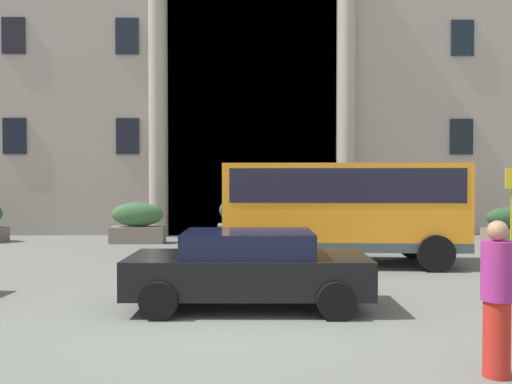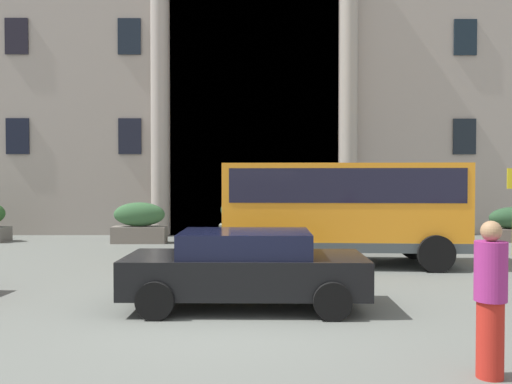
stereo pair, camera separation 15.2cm
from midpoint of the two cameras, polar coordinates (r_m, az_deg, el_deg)
name	(u,v)px [view 1 (the left image)]	position (r m, az deg, el deg)	size (l,w,h in m)	color
ground_plane	(232,321)	(9.10, -3.01, -13.36)	(80.00, 64.00, 0.12)	#5C5F59
office_building_facade	(241,39)	(27.12, -1.77, 15.76)	(33.49, 9.61, 17.99)	gray
orange_minibus	(342,204)	(14.52, 8.73, -1.26)	(6.26, 2.86, 2.65)	orange
bus_stop_sign	(512,201)	(17.71, 25.04, -0.90)	(0.44, 0.08, 2.57)	#9F961B
hedge_planter_far_west	(138,223)	(19.58, -12.52, -3.24)	(1.88, 0.75, 1.43)	slate
hedge_planter_east	(510,225)	(21.68, 24.92, -3.12)	(1.80, 0.90, 1.25)	#716258
hedge_planter_west	(246,220)	(19.39, -1.23, -2.93)	(2.03, 0.87, 1.65)	gray
parked_estate_mid	(248,267)	(9.63, -1.27, -7.90)	(4.20, 2.07, 1.34)	black
scooter_by_planter	(278,261)	(12.01, 1.95, -7.23)	(1.94, 0.73, 0.89)	black
pedestrian_woman_with_bag	(497,298)	(6.81, 23.36, -10.16)	(0.36, 0.36, 1.78)	#AF231A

